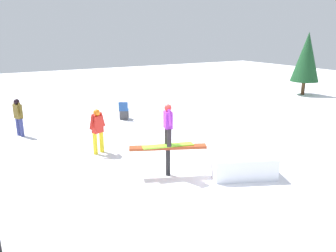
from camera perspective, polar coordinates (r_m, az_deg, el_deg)
The scene contains 9 objects.
ground_plane at distance 9.80m, azimuth -0.00°, elevation -8.52°, with size 60.00×60.00×0.00m, color white.
rail_feature at distance 9.51m, azimuth -0.00°, elevation -4.36°, with size 2.15×1.16×0.91m.
snow_kicker_ramp at distance 10.10m, azimuth 12.38°, elevation -6.16°, with size 1.80×1.50×0.64m, color white.
main_rider_on_rail at distance 9.28m, azimuth -0.00°, elevation -0.07°, with size 1.51×0.71×1.23m.
bystander_red at distance 11.48m, azimuth -12.16°, elevation -0.48°, with size 0.65×0.33×1.57m.
bystander_brown at distance 14.45m, azimuth -24.61°, elevation 1.71°, with size 0.34×0.61×1.53m.
loose_snowboard_white at distance 14.39m, azimuth 17.03°, elevation -1.09°, with size 1.29×0.28×0.02m, color white.
folding_chair at distance 15.96m, azimuth -7.70°, elevation 2.63°, with size 0.60×0.60×0.88m.
pine_tree_far at distance 23.83m, azimuth 22.99°, elevation 10.98°, with size 1.81×1.81×4.11m.
Camera 1 is at (4.42, 7.74, 4.06)m, focal length 35.00 mm.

